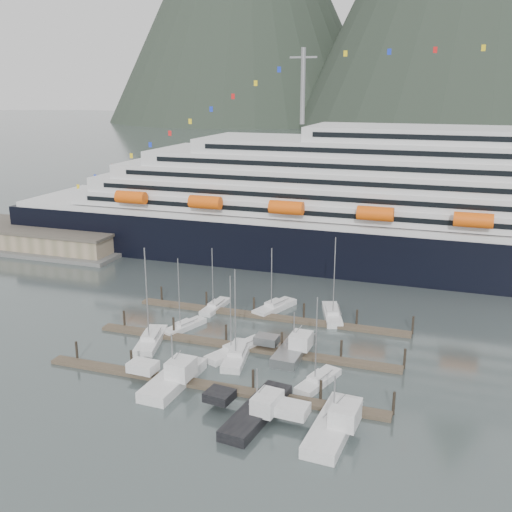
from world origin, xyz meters
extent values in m
plane|color=#44504F|center=(0.00, 0.00, 0.00)|extent=(1600.00, 1600.00, 0.00)
cube|color=black|center=(25.00, 55.00, 4.00)|extent=(210.00, 28.00, 12.00)
cube|color=silver|center=(25.00, 55.00, 10.50)|extent=(205.80, 27.44, 1.50)
cube|color=silver|center=(30.00, 55.00, 13.10)|extent=(185.00, 26.00, 3.20)
cube|color=black|center=(30.00, 41.95, 13.26)|extent=(175.75, 0.20, 1.00)
cube|color=silver|center=(32.00, 55.00, 16.30)|extent=(180.00, 25.00, 3.20)
cube|color=black|center=(32.00, 42.45, 16.46)|extent=(171.00, 0.20, 1.00)
cube|color=silver|center=(34.00, 55.00, 19.50)|extent=(172.00, 24.00, 3.20)
cylinder|color=gray|center=(-10.00, 55.00, 38.30)|extent=(1.00, 1.00, 16.00)
cylinder|color=#FF5B0D|center=(-45.00, 40.00, 14.50)|extent=(7.00, 2.80, 2.80)
cylinder|color=#FF5B0D|center=(-27.00, 40.00, 14.50)|extent=(7.00, 2.80, 2.80)
cylinder|color=#FF5B0D|center=(-9.00, 40.00, 14.50)|extent=(7.00, 2.80, 2.80)
cylinder|color=#FF5B0D|center=(9.00, 40.00, 14.50)|extent=(7.00, 2.80, 2.80)
cylinder|color=#FF5B0D|center=(27.00, 40.00, 14.50)|extent=(7.00, 2.80, 2.80)
cube|color=#595956|center=(-72.00, 42.00, 0.30)|extent=(46.00, 20.00, 1.20)
cube|color=gray|center=(-72.00, 42.00, 2.50)|extent=(42.00, 16.00, 5.00)
cube|color=#595147|center=(-72.00, 42.00, 5.20)|extent=(43.00, 17.00, 0.60)
cube|color=#4E4232|center=(-5.00, -10.00, 0.25)|extent=(48.00, 2.00, 0.50)
cylinder|color=black|center=(-26.00, -8.90, 1.40)|extent=(0.36, 0.36, 3.20)
cylinder|color=black|center=(-17.00, -8.90, 1.40)|extent=(0.36, 0.36, 3.20)
cylinder|color=black|center=(-8.00, -8.90, 1.40)|extent=(0.36, 0.36, 3.20)
cylinder|color=black|center=(1.00, -8.90, 1.40)|extent=(0.36, 0.36, 3.20)
cylinder|color=black|center=(10.00, -8.90, 1.40)|extent=(0.36, 0.36, 3.20)
cylinder|color=black|center=(19.00, -8.90, 1.40)|extent=(0.36, 0.36, 3.20)
cube|color=#4E4232|center=(-5.00, 3.00, 0.25)|extent=(48.00, 2.00, 0.50)
cylinder|color=black|center=(-26.00, 4.10, 1.40)|extent=(0.36, 0.36, 3.20)
cylinder|color=black|center=(-17.00, 4.10, 1.40)|extent=(0.36, 0.36, 3.20)
cylinder|color=black|center=(-8.00, 4.10, 1.40)|extent=(0.36, 0.36, 3.20)
cylinder|color=black|center=(1.00, 4.10, 1.40)|extent=(0.36, 0.36, 3.20)
cylinder|color=black|center=(10.00, 4.10, 1.40)|extent=(0.36, 0.36, 3.20)
cylinder|color=black|center=(19.00, 4.10, 1.40)|extent=(0.36, 0.36, 3.20)
cube|color=#4E4232|center=(-5.00, 16.00, 0.25)|extent=(48.00, 2.00, 0.50)
cylinder|color=black|center=(-26.00, 17.10, 1.40)|extent=(0.36, 0.36, 3.20)
cylinder|color=black|center=(-17.00, 17.10, 1.40)|extent=(0.36, 0.36, 3.20)
cylinder|color=black|center=(-8.00, 17.10, 1.40)|extent=(0.36, 0.36, 3.20)
cylinder|color=black|center=(1.00, 17.10, 1.40)|extent=(0.36, 0.36, 3.20)
cylinder|color=black|center=(10.00, 17.10, 1.40)|extent=(0.36, 0.36, 3.20)
cylinder|color=black|center=(19.00, 17.10, 1.40)|extent=(0.36, 0.36, 3.20)
cube|color=silver|center=(-18.88, -0.01, 0.25)|extent=(5.50, 10.75, 1.61)
cube|color=silver|center=(-18.88, -0.01, 1.32)|extent=(3.14, 4.08, 0.92)
cylinder|color=gray|center=(-18.62, -1.01, 8.32)|extent=(0.18, 0.18, 14.57)
cube|color=silver|center=(-16.54, 6.84, 0.25)|extent=(4.95, 8.77, 1.19)
cube|color=silver|center=(-16.54, 6.84, 0.98)|extent=(2.61, 3.38, 0.68)
cylinder|color=gray|center=(-16.83, 6.03, 6.51)|extent=(0.14, 0.14, 11.49)
cube|color=silver|center=(-4.39, -0.63, 0.25)|extent=(4.44, 10.57, 1.51)
cube|color=silver|center=(-4.39, -0.63, 1.24)|extent=(2.71, 3.89, 0.86)
cylinder|color=gray|center=(-4.22, -1.64, 7.45)|extent=(0.17, 0.17, 12.95)
cube|color=silver|center=(-5.20, 1.13, 0.25)|extent=(6.72, 10.99, 1.38)
cube|color=silver|center=(-5.20, 1.13, 1.14)|extent=(3.34, 4.28, 0.79)
cylinder|color=gray|center=(-5.64, 0.13, 6.61)|extent=(0.16, 0.16, 11.44)
cube|color=silver|center=(-15.30, 17.07, 0.25)|extent=(2.69, 8.63, 1.19)
cube|color=silver|center=(-15.30, 17.07, 0.98)|extent=(1.87, 3.07, 0.68)
cylinder|color=gray|center=(-15.35, 16.22, 6.11)|extent=(0.14, 0.14, 10.68)
cube|color=silver|center=(-5.10, 20.00, 0.25)|extent=(5.95, 10.00, 1.50)
cube|color=silver|center=(-5.10, 20.00, 1.23)|extent=(3.18, 3.90, 0.86)
cylinder|color=gray|center=(-5.43, 19.10, 6.27)|extent=(0.17, 0.17, 10.62)
cube|color=silver|center=(5.28, 20.00, 0.25)|extent=(5.76, 10.99, 1.43)
cube|color=silver|center=(5.28, 20.00, 1.17)|extent=(3.07, 4.18, 0.81)
cylinder|color=gray|center=(5.60, 18.98, 7.68)|extent=(0.16, 0.16, 13.52)
cube|color=silver|center=(8.62, -4.37, 0.25)|extent=(4.85, 8.86, 1.32)
cube|color=silver|center=(8.62, -4.37, 1.09)|extent=(2.68, 3.40, 0.76)
cylinder|color=gray|center=(8.37, -5.19, 6.71)|extent=(0.15, 0.15, 11.71)
cube|color=silver|center=(-9.61, -10.78, 0.35)|extent=(4.47, 12.34, 2.22)
cube|color=silver|center=(-14.24, -10.59, 1.77)|extent=(3.87, 2.83, 1.33)
cube|color=silver|center=(-8.39, -10.82, 2.55)|extent=(3.25, 3.78, 2.44)
cube|color=black|center=(-8.39, -10.82, 3.44)|extent=(3.02, 3.53, 0.55)
cylinder|color=gray|center=(-9.61, -10.78, 4.44)|extent=(0.18, 0.18, 5.54)
cube|color=black|center=(3.54, -14.76, 0.35)|extent=(5.14, 13.89, 1.94)
cube|color=black|center=(-1.57, -14.12, 1.55)|extent=(3.64, 3.37, 1.16)
cube|color=silver|center=(4.89, -14.92, 2.23)|extent=(3.19, 4.37, 2.13)
cube|color=black|center=(4.89, -14.92, 3.00)|extent=(2.97, 4.08, 0.48)
cylinder|color=gray|center=(3.54, -14.76, 3.87)|extent=(0.15, 0.15, 4.84)
cube|color=silver|center=(12.92, -15.00, 0.35)|extent=(4.73, 13.29, 2.18)
cube|color=silver|center=(7.96, -14.69, 1.74)|extent=(3.88, 3.10, 1.31)
cube|color=silver|center=(14.22, -15.08, 2.50)|extent=(3.29, 4.10, 2.40)
cube|color=black|center=(14.22, -15.08, 3.38)|extent=(3.06, 3.83, 0.54)
cylinder|color=gray|center=(12.92, -15.00, 4.36)|extent=(0.17, 0.17, 5.44)
cube|color=gray|center=(2.99, 3.58, 0.35)|extent=(4.03, 11.33, 2.04)
cube|color=gray|center=(-1.27, 3.71, 1.63)|extent=(3.54, 2.58, 1.22)
cube|color=silver|center=(4.11, 3.54, 2.35)|extent=(2.96, 3.45, 2.24)
cube|color=black|center=(4.11, 3.54, 3.16)|extent=(2.75, 3.22, 0.51)
cylinder|color=gray|center=(2.99, 3.58, 4.08)|extent=(0.16, 0.16, 5.10)
camera|label=1|loc=(24.41, -75.30, 38.33)|focal=42.00mm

